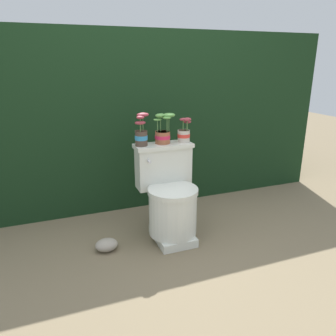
% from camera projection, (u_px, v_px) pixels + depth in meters
% --- Properties ---
extents(ground_plane, '(12.00, 12.00, 0.00)m').
position_uv_depth(ground_plane, '(169.00, 240.00, 2.53)').
color(ground_plane, '#75664C').
extents(hedge_backdrop, '(3.74, 0.96, 1.58)m').
position_uv_depth(hedge_backdrop, '(128.00, 116.00, 3.32)').
color(hedge_backdrop, black).
rests_on(hedge_backdrop, ground).
extents(toilet, '(0.45, 0.48, 0.72)m').
position_uv_depth(toilet, '(170.00, 199.00, 2.50)').
color(toilet, silver).
rests_on(toilet, ground).
extents(potted_plant_left, '(0.11, 0.10, 0.25)m').
position_uv_depth(potted_plant_left, '(141.00, 133.00, 2.42)').
color(potted_plant_left, '#47382D').
rests_on(potted_plant_left, toilet).
extents(potted_plant_midleft, '(0.17, 0.12, 0.23)m').
position_uv_depth(potted_plant_midleft, '(163.00, 132.00, 2.49)').
color(potted_plant_midleft, '#9E5638').
rests_on(potted_plant_midleft, toilet).
extents(potted_plant_middle, '(0.11, 0.10, 0.19)m').
position_uv_depth(potted_plant_middle, '(184.00, 133.00, 2.54)').
color(potted_plant_middle, beige).
rests_on(potted_plant_middle, toilet).
extents(garden_stone, '(0.16, 0.13, 0.09)m').
position_uv_depth(garden_stone, '(107.00, 245.00, 2.38)').
color(garden_stone, '#9E9384').
rests_on(garden_stone, ground).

